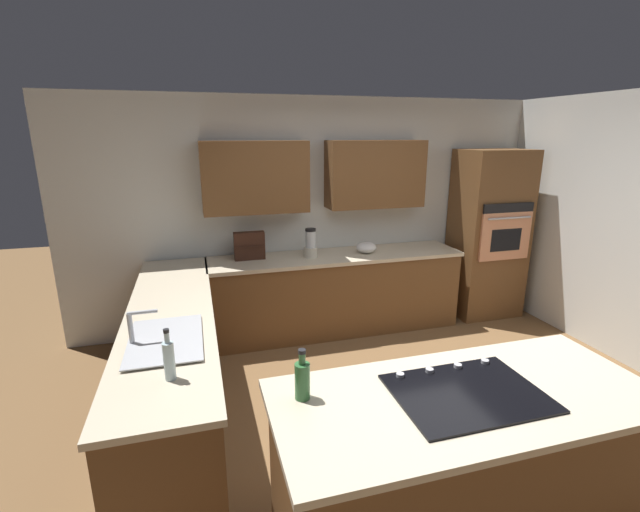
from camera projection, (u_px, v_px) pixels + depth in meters
The scene contains 17 objects.
ground_plane at pixel (413, 415), 3.56m from camera, with size 14.00×14.00×0.00m, color brown.
wall_back at pixel (331, 204), 5.05m from camera, with size 6.00×0.44×2.60m.
wall_left at pixel (640, 233), 4.13m from camera, with size 0.10×4.00×2.60m, color silver.
lower_cabinets_back at pixel (336, 294), 5.01m from camera, with size 2.80×0.60×0.86m, color brown.
countertop_back at pixel (336, 256), 4.89m from camera, with size 2.84×0.64×0.04m, color beige.
lower_cabinets_side at pixel (175, 366), 3.47m from camera, with size 0.60×2.90×0.86m, color brown.
countertop_side at pixel (170, 313), 3.35m from camera, with size 0.64×2.94×0.04m, color beige.
island_base at pixel (459, 470), 2.40m from camera, with size 1.96×0.80×0.86m, color brown.
island_top at pixel (467, 398), 2.27m from camera, with size 2.04×0.88×0.04m, color beige.
wall_oven at pixel (488, 234), 5.36m from camera, with size 0.80×0.66×2.03m.
sink_unit at pixel (164, 339), 2.83m from camera, with size 0.46×0.70×0.23m.
cooktop at pixel (467, 392), 2.27m from camera, with size 0.76×0.56×0.03m.
blender at pixel (311, 245), 4.76m from camera, with size 0.15×0.15×0.32m.
mixing_bowl at pixel (366, 247), 4.95m from camera, with size 0.23×0.23×0.12m, color white.
spice_rack at pixel (249, 246), 4.66m from camera, with size 0.32×0.11×0.30m.
dish_soap_bottle at pixel (169, 359), 2.38m from camera, with size 0.06×0.06×0.30m.
oil_bottle at pixel (302, 379), 2.21m from camera, with size 0.08×0.08×0.27m.
Camera 1 is at (1.57, 2.75, 2.20)m, focal length 24.63 mm.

